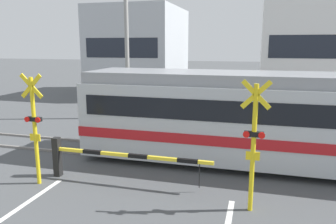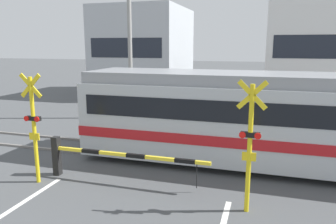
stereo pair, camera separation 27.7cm
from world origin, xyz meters
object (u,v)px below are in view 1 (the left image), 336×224
(crossing_barrier_far, at_px, (218,121))
(crossing_signal_left, at_px, (34,125))
(crossing_barrier_near, at_px, (97,156))
(crossing_signal_right, at_px, (254,141))
(pedestrian, at_px, (202,103))

(crossing_barrier_far, bearing_deg, crossing_signal_left, -125.32)
(crossing_barrier_near, height_order, crossing_signal_right, crossing_signal_right)
(crossing_barrier_far, height_order, crossing_signal_left, crossing_signal_left)
(crossing_barrier_near, relative_size, pedestrian, 2.85)
(crossing_barrier_far, bearing_deg, crossing_signal_right, -76.07)
(crossing_signal_left, distance_m, pedestrian, 9.60)
(pedestrian, bearing_deg, crossing_barrier_near, -101.09)
(crossing_barrier_near, xyz_separation_m, crossing_signal_right, (4.34, -0.64, 1.00))
(crossing_signal_left, relative_size, pedestrian, 1.87)
(crossing_signal_left, relative_size, crossing_signal_right, 1.00)
(crossing_signal_left, bearing_deg, crossing_barrier_far, 54.68)
(crossing_signal_right, bearing_deg, pedestrian, 106.64)
(crossing_barrier_near, xyz_separation_m, crossing_barrier_far, (2.82, 5.48, 0.00))
(crossing_barrier_far, xyz_separation_m, pedestrian, (-1.18, 2.90, 0.23))
(crossing_signal_right, xyz_separation_m, pedestrian, (-2.70, 9.03, -0.76))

